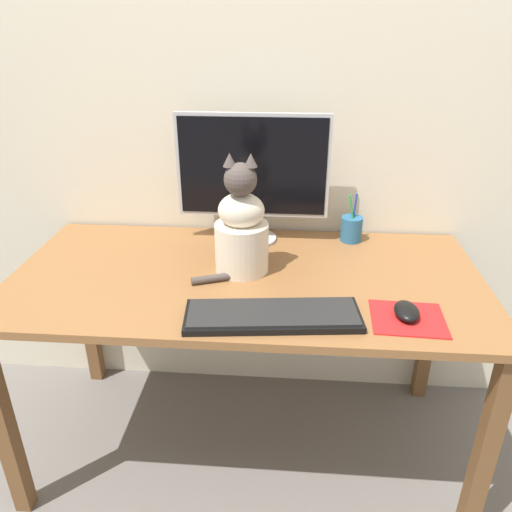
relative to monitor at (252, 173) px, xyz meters
The scene contains 9 objects.
ground_plane 1.00m from the monitor, 89.41° to the right, with size 12.00×12.00×0.00m, color slate.
wall_back 0.31m from the monitor, 88.75° to the left, with size 7.00×0.04×2.50m.
desk 0.43m from the monitor, 89.41° to the right, with size 1.47×0.73×0.71m.
monitor is the anchor object (origin of this frame).
keyboard 0.58m from the monitor, 79.14° to the right, with size 0.48×0.21×0.02m.
mousepad_right 0.72m from the monitor, 46.78° to the right, with size 0.20×0.18×0.00m.
computer_mouse_right 0.70m from the monitor, 46.56° to the right, with size 0.07×0.10×0.03m.
cat 0.27m from the monitor, 93.02° to the right, with size 0.23×0.21×0.38m.
pen_cup 0.41m from the monitor, ahead, with size 0.08×0.08×0.18m.
Camera 1 is at (0.14, -1.38, 1.45)m, focal length 35.00 mm.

